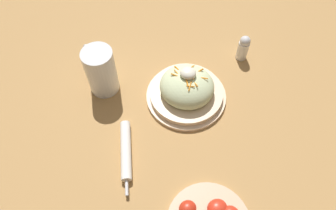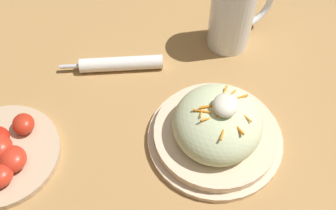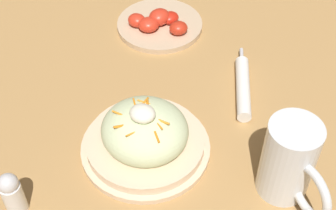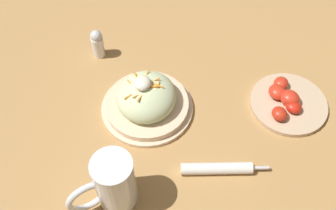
# 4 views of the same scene
# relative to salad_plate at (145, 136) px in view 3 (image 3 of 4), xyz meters

# --- Properties ---
(ground_plane) EXTENTS (1.43, 1.43, 0.00)m
(ground_plane) POSITION_rel_salad_plate_xyz_m (0.09, 0.07, -0.03)
(ground_plane) COLOR #B2844C
(salad_plate) EXTENTS (0.22, 0.22, 0.11)m
(salad_plate) POSITION_rel_salad_plate_xyz_m (0.00, 0.00, 0.00)
(salad_plate) COLOR beige
(salad_plate) RESTS_ON ground_plane
(beer_mug) EXTENTS (0.12, 0.11, 0.14)m
(beer_mug) POSITION_rel_salad_plate_xyz_m (0.23, 0.02, 0.03)
(beer_mug) COLOR white
(beer_mug) RESTS_ON ground_plane
(napkin_roll) EXTENTS (0.08, 0.18, 0.03)m
(napkin_roll) POSITION_rel_salad_plate_xyz_m (0.11, 0.20, -0.02)
(napkin_roll) COLOR white
(napkin_roll) RESTS_ON ground_plane
(tomato_plate) EXTENTS (0.18, 0.18, 0.04)m
(tomato_plate) POSITION_rel_salad_plate_xyz_m (-0.12, 0.31, -0.02)
(tomato_plate) COLOR #D1B28E
(tomato_plate) RESTS_ON ground_plane
(salt_shaker) EXTENTS (0.03, 0.03, 0.08)m
(salt_shaker) POSITION_rel_salad_plate_xyz_m (-0.13, -0.18, 0.01)
(salt_shaker) COLOR white
(salt_shaker) RESTS_ON ground_plane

